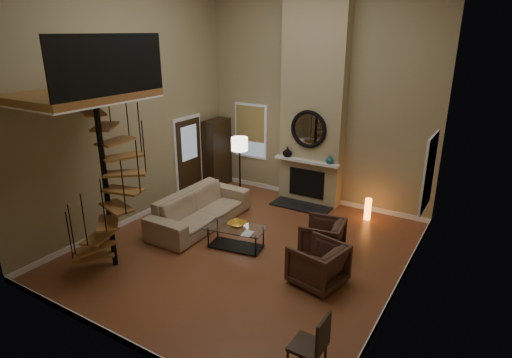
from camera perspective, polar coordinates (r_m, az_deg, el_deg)
The scene contains 32 objects.
ground at distance 8.76m, azimuth -1.39°, elevation -9.45°, with size 6.00×6.50×0.01m, color brown.
back_wall at distance 10.65m, azimuth 8.20°, elevation 11.27°, with size 6.00×0.02×5.50m, color #968961.
front_wall at distance 5.46m, azimuth -20.48°, elevation 2.51°, with size 6.00×0.02×5.50m, color #968961.
left_wall at distance 9.75m, azimuth -16.74°, elevation 9.93°, with size 0.02×6.50×5.50m, color #968961.
right_wall at distance 6.70m, azimuth 20.62°, elevation 5.47°, with size 0.02×6.50×5.50m, color #968961.
baseboard_back at distance 11.33m, azimuth 7.54°, elevation -2.32°, with size 6.00×0.02×0.12m, color white.
baseboard_front at distance 6.71m, azimuth -17.57°, elevation -20.01°, with size 6.00×0.02×0.12m, color white.
baseboard_left at distance 10.49m, azimuth -15.29°, elevation -4.69°, with size 0.02×6.50×0.12m, color white.
baseboard_right at distance 7.75m, azimuth 18.14°, elevation -14.17°, with size 0.02×6.50×0.12m, color white.
chimney_breast at distance 10.47m, azimuth 7.78°, elevation 11.16°, with size 1.60×0.38×5.50m, color tan.
hearth at distance 10.78m, azimuth 6.05°, elevation -3.65°, with size 1.50×0.60×0.04m, color black.
firebox at distance 10.83m, azimuth 6.82°, elevation -0.55°, with size 0.95×0.02×0.72m, color black.
mantel at distance 10.57m, azimuth 6.77°, elevation 2.38°, with size 1.70×0.18×0.06m, color white.
mirror_frame at distance 10.42m, azimuth 7.08°, elevation 6.67°, with size 0.94×0.94×0.10m, color black.
mirror_disc at distance 10.43m, azimuth 7.10°, elevation 6.68°, with size 0.80×0.80×0.01m, color white.
vase_left at distance 10.79m, azimuth 4.24°, elevation 3.67°, with size 0.24×0.24×0.25m, color black.
vase_right at distance 10.34m, azimuth 9.90°, elevation 2.62°, with size 0.20×0.20×0.21m, color #175253.
window_back at distance 11.70m, azimuth -0.71°, elevation 6.57°, with size 1.02×0.06×1.52m.
window_right at distance 8.90m, azimuth 22.26°, elevation 0.97°, with size 0.06×1.02×1.52m.
entry_door at distance 11.35m, azimuth -9.07°, elevation 2.93°, with size 0.10×1.05×2.16m.
loft at distance 7.82m, azimuth -22.11°, elevation 10.77°, with size 1.70×2.20×1.09m.
spiral_stair at distance 7.94m, azimuth -19.61°, elevation 0.36°, with size 1.47×1.47×4.06m.
hutch at distance 11.97m, azimuth -5.29°, elevation 3.47°, with size 0.40×0.86×1.92m, color black.
sofa at distance 9.72m, azimuth -7.53°, elevation -3.95°, with size 2.66×1.04×0.78m, color tan.
armchair_near at distance 8.51m, azimuth 9.41°, elevation -7.90°, with size 0.78×0.81×0.73m, color #472B20.
armchair_far at distance 7.58m, azimuth 8.83°, elevation -11.52°, with size 0.84×0.86×0.78m, color #472B20.
coffee_table at distance 8.71m, azimuth -2.75°, elevation -7.50°, with size 1.28×0.80×0.45m.
bowl at distance 8.65m, azimuth -2.58°, elevation -6.11°, with size 0.37×0.37×0.09m, color gold.
book at distance 8.34m, azimuth -1.34°, elevation -7.38°, with size 0.20×0.27×0.03m, color gray.
floor_lamp at distance 10.60m, azimuth -2.23°, elevation 4.04°, with size 0.42×0.42×1.72m.
accent_lamp at distance 10.28m, azimuth 14.83°, elevation -3.99°, with size 0.15×0.15×0.54m, color orange.
side_chair at distance 5.72m, azimuth 7.79°, elevation -21.09°, with size 0.44×0.42×0.93m.
Camera 1 is at (4.19, -6.43, 4.22)m, focal length 29.67 mm.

